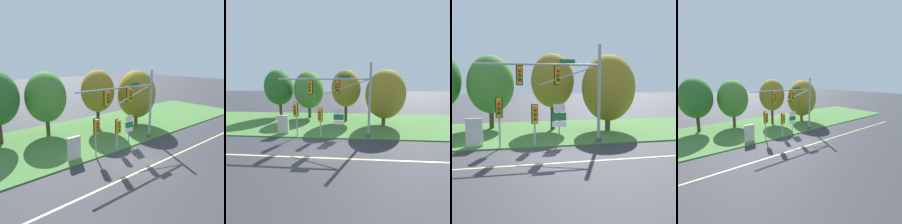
{
  "view_description": "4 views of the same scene",
  "coord_description": "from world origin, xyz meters",
  "views": [
    {
      "loc": [
        -12.23,
        -11.16,
        8.06
      ],
      "look_at": [
        -0.64,
        2.98,
        3.59
      ],
      "focal_mm": 35.0,
      "sensor_mm": 36.0,
      "label": 1
    },
    {
      "loc": [
        2.54,
        -10.9,
        5.3
      ],
      "look_at": [
        1.47,
        3.27,
        2.47
      ],
      "focal_mm": 24.0,
      "sensor_mm": 36.0,
      "label": 2
    },
    {
      "loc": [
        -2.25,
        -15.91,
        4.52
      ],
      "look_at": [
        1.89,
        3.08,
        2.32
      ],
      "focal_mm": 45.0,
      "sensor_mm": 36.0,
      "label": 3
    },
    {
      "loc": [
        -11.82,
        -13.96,
        6.95
      ],
      "look_at": [
        1.68,
        3.77,
        2.7
      ],
      "focal_mm": 28.0,
      "sensor_mm": 36.0,
      "label": 4
    }
  ],
  "objects": [
    {
      "name": "ground_plane",
      "position": [
        0.0,
        0.0,
        0.0
      ],
      "size": [
        160.0,
        160.0,
        0.0
      ],
      "primitive_type": "plane",
      "color": "#333338"
    },
    {
      "name": "lane_stripe",
      "position": [
        0.0,
        -1.2,
        0.0
      ],
      "size": [
        36.0,
        0.16,
        0.01
      ],
      "primitive_type": "cube",
      "color": "beige",
      "rests_on": "ground"
    },
    {
      "name": "grass_verge",
      "position": [
        0.0,
        8.25,
        0.05
      ],
      "size": [
        48.0,
        11.5,
        0.1
      ],
      "primitive_type": "cube",
      "color": "#477A38",
      "rests_on": "ground"
    },
    {
      "name": "traffic_signal_mast",
      "position": [
        1.99,
        3.02,
        4.3
      ],
      "size": [
        8.76,
        0.49,
        6.92
      ],
      "color": "#9EA0A5",
      "rests_on": "grass_verge"
    },
    {
      "name": "pedestrian_signal_near_kerb",
      "position": [
        -0.19,
        2.67,
        2.12
      ],
      "size": [
        0.46,
        0.55,
        2.84
      ],
      "color": "#9EA0A5",
      "rests_on": "grass_verge"
    },
    {
      "name": "pedestrian_signal_further_along",
      "position": [
        -2.52,
        2.65,
        2.52
      ],
      "size": [
        0.46,
        0.55,
        3.31
      ],
      "color": "#9EA0A5",
      "rests_on": "grass_verge"
    },
    {
      "name": "route_sign_post",
      "position": [
        1.55,
        3.09,
        1.89
      ],
      "size": [
        1.0,
        0.08,
        2.82
      ],
      "color": "slate",
      "rests_on": "grass_verge"
    },
    {
      "name": "tree_nearest_road",
      "position": [
        -7.95,
        11.04,
        4.49
      ],
      "size": [
        4.14,
        4.14,
        7.0
      ],
      "color": "#423021",
      "rests_on": "grass_verge"
    },
    {
      "name": "tree_left_of_mast",
      "position": [
        -3.32,
        10.61,
        4.14
      ],
      "size": [
        4.24,
        4.24,
        6.7
      ],
      "color": "#4C3823",
      "rests_on": "grass_verge"
    },
    {
      "name": "tree_behind_signpost",
      "position": [
        2.11,
        8.9,
        4.47
      ],
      "size": [
        3.83,
        3.83,
        6.79
      ],
      "color": "#423021",
      "rests_on": "grass_verge"
    },
    {
      "name": "tree_mid_verge",
      "position": [
        6.79,
        7.33,
        3.86
      ],
      "size": [
        4.63,
        4.63,
        6.66
      ],
      "color": "brown",
      "rests_on": "grass_verge"
    },
    {
      "name": "info_kiosk",
      "position": [
        -4.19,
        3.46,
        1.04
      ],
      "size": [
        1.1,
        0.24,
        1.9
      ],
      "color": "beige",
      "rests_on": "grass_verge"
    }
  ]
}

